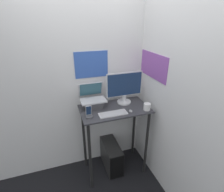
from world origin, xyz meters
name	(u,v)px	position (x,y,z in m)	size (l,w,h in m)	color
ground_plane	(120,181)	(0.00, 0.00, 0.00)	(12.00, 12.00, 0.00)	black
wall_back	(107,81)	(0.00, 0.59, 1.30)	(6.00, 0.06, 2.60)	silver
wall_side_right	(164,92)	(0.53, 0.00, 1.30)	(0.06, 6.00, 2.60)	silver
desk	(115,122)	(0.00, 0.25, 0.83)	(0.89, 0.51, 1.04)	#333338
laptop	(93,101)	(-0.25, 0.38, 1.13)	(0.32, 0.27, 0.31)	#4C4C51
monitor	(124,88)	(0.18, 0.37, 1.25)	(0.50, 0.19, 0.43)	silver
keyboard	(113,114)	(-0.07, 0.12, 1.05)	(0.35, 0.13, 0.02)	silver
mouse	(131,111)	(0.15, 0.10, 1.06)	(0.04, 0.06, 0.03)	#99999E
cell_phone	(89,114)	(-0.36, 0.14, 1.08)	(0.08, 0.08, 0.15)	#4C4C51
computer_tower	(111,155)	(-0.03, 0.31, 0.20)	(0.21, 0.52, 0.41)	black
mug	(147,107)	(0.37, 0.08, 1.09)	(0.09, 0.09, 0.09)	white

